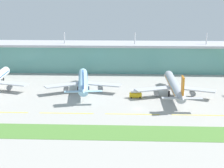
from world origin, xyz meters
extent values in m
plane|color=#A8A59E|center=(0.00, 0.00, 0.00)|extent=(600.00, 600.00, 0.00)
cube|color=#5B9E93|center=(0.00, 102.10, 10.39)|extent=(280.00, 28.00, 20.78)
cube|color=#B2B2B7|center=(0.00, 102.10, 21.68)|extent=(288.00, 34.00, 1.80)
cylinder|color=silver|center=(-56.00, 96.50, 27.08)|extent=(0.90, 0.90, 9.00)
cylinder|color=silver|center=(0.00, 96.50, 27.08)|extent=(0.90, 0.90, 9.00)
cylinder|color=silver|center=(56.00, 96.50, 27.08)|extent=(0.90, 0.90, 9.00)
cone|color=white|center=(-94.57, 68.15, 6.50)|extent=(5.81, 4.43, 5.51)
cube|color=#B7BABF|center=(-79.68, 32.38, 5.20)|extent=(24.93, 13.68, 0.70)
cylinder|color=gray|center=(-80.99, 33.72, 2.40)|extent=(3.55, 4.74, 3.20)
cylinder|color=black|center=(-93.81, 58.58, 1.80)|extent=(0.70, 0.70, 3.60)
cylinder|color=#9ED1EA|center=(-33.81, 35.46, 6.50)|extent=(12.59, 53.80, 5.80)
cone|color=#9ED1EA|center=(-37.49, 63.97, 6.50)|extent=(5.98, 4.67, 5.51)
cone|color=#9ED1EA|center=(-30.01, 5.96, 7.70)|extent=(5.74, 7.20, 5.72)
cube|color=#2D5BB7|center=(-30.14, 6.95, 14.15)|extent=(1.51, 6.44, 9.50)
cube|color=#9ED1EA|center=(-35.53, 5.75, 7.50)|extent=(10.33, 4.45, 0.36)
cube|color=#9ED1EA|center=(-24.62, 7.16, 7.50)|extent=(10.33, 4.45, 0.36)
cube|color=#B7BABF|center=(-45.15, 29.54, 5.20)|extent=(24.25, 17.69, 0.70)
cylinder|color=gray|center=(-44.14, 31.12, 2.40)|extent=(3.75, 4.87, 3.20)
cube|color=#B7BABF|center=(-21.35, 32.61, 5.20)|extent=(24.94, 12.65, 0.70)
cylinder|color=gray|center=(-22.72, 33.88, 2.40)|extent=(3.75, 4.87, 3.20)
cylinder|color=black|center=(-36.38, 55.36, 1.80)|extent=(0.70, 0.70, 3.60)
cylinder|color=black|center=(-36.60, 32.08, 1.80)|extent=(1.10, 1.10, 3.60)
cylinder|color=black|center=(-30.26, 32.89, 1.80)|extent=(1.10, 1.10, 3.60)
cube|color=#2D5BB7|center=(-33.81, 35.46, 6.90)|extent=(11.95, 48.50, 0.60)
cylinder|color=#ADB2BC|center=(22.65, 27.08, 6.50)|extent=(5.90, 58.87, 5.80)
cone|color=#ADB2BC|center=(22.59, 58.51, 6.50)|extent=(5.52, 4.01, 5.51)
cone|color=#ADB2BC|center=(22.71, -5.35, 7.70)|extent=(4.94, 6.64, 5.72)
cube|color=orange|center=(22.71, -4.35, 14.15)|extent=(0.71, 6.40, 9.50)
cube|color=#ADB2BC|center=(17.21, -4.86, 7.50)|extent=(10.01, 3.22, 0.36)
cube|color=#ADB2BC|center=(28.21, -4.84, 7.50)|extent=(10.01, 3.22, 0.36)
cube|color=#B7BABF|center=(10.66, 22.64, 5.20)|extent=(24.79, 15.33, 0.70)
cylinder|color=gray|center=(11.86, 24.08, 2.40)|extent=(3.21, 4.51, 3.20)
cube|color=#B7BABF|center=(34.66, 22.68, 5.20)|extent=(24.80, 15.26, 0.70)
cylinder|color=gray|center=(33.46, 24.12, 2.40)|extent=(3.21, 4.51, 3.20)
cylinder|color=black|center=(22.61, 49.16, 1.80)|extent=(0.70, 0.70, 3.60)
cylinder|color=black|center=(19.46, 24.08, 1.80)|extent=(1.10, 1.10, 3.60)
cylinder|color=black|center=(25.86, 24.09, 1.80)|extent=(1.10, 1.10, 3.60)
cube|color=orange|center=(22.65, 27.08, 6.90)|extent=(5.93, 52.99, 0.60)
cube|color=yellow|center=(-71.00, -9.54, 0.02)|extent=(28.00, 0.70, 0.04)
cube|color=yellow|center=(-37.00, -9.54, 0.02)|extent=(28.00, 0.70, 0.04)
cube|color=yellow|center=(-3.00, -9.54, 0.02)|extent=(28.00, 0.70, 0.04)
cube|color=yellow|center=(31.00, -9.54, 0.02)|extent=(28.00, 0.70, 0.04)
cube|color=#518438|center=(0.00, -35.07, 0.05)|extent=(300.00, 18.00, 0.10)
cube|color=gold|center=(-0.75, 20.78, 1.75)|extent=(7.34, 3.01, 2.60)
cylinder|color=silver|center=(-1.55, 20.73, 3.95)|extent=(4.11, 2.23, 2.00)
cylinder|color=black|center=(1.70, 22.09, 0.45)|extent=(0.92, 0.40, 0.90)
cylinder|color=black|center=(1.83, 19.76, 0.45)|extent=(0.92, 0.40, 0.90)
cylinder|color=black|center=(-3.33, 21.80, 0.45)|extent=(0.92, 0.40, 0.90)
cylinder|color=black|center=(-3.20, 19.46, 0.45)|extent=(0.92, 0.40, 0.90)
camera|label=1|loc=(-6.02, -178.54, 57.51)|focal=55.70mm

